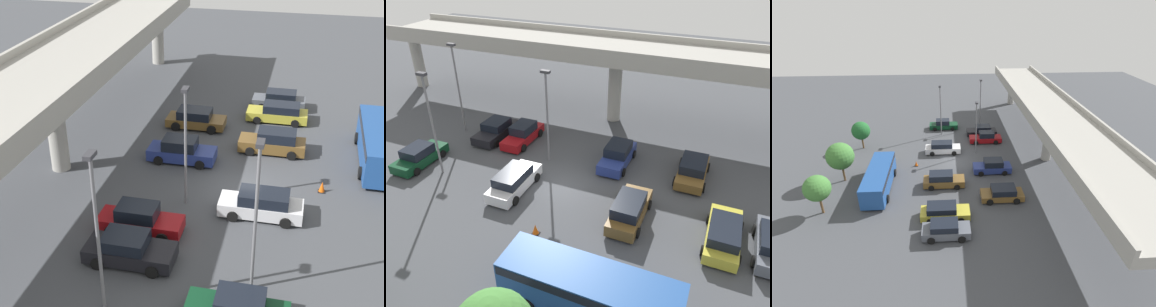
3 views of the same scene
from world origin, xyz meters
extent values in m
plane|color=#424449|center=(0.00, 0.00, 0.00)|extent=(102.01, 102.01, 0.00)
cube|color=#9E9B93|center=(0.00, 12.26, 6.64)|extent=(47.61, 6.96, 0.90)
cube|color=#9E9B93|center=(0.00, 8.93, 7.37)|extent=(47.61, 0.30, 0.55)
cube|color=#9E9B93|center=(0.00, 15.59, 7.37)|extent=(47.61, 0.30, 0.55)
cylinder|color=#9E9B93|center=(-23.80, 12.26, 3.10)|extent=(1.24, 1.24, 6.19)
cylinder|color=#9E9B93|center=(0.00, 12.26, 3.10)|extent=(1.24, 1.24, 6.19)
cube|color=#0C381E|center=(-11.38, -1.43, 0.52)|extent=(1.77, 4.58, 0.71)
cube|color=black|center=(-11.38, -1.56, 1.21)|extent=(1.63, 2.16, 0.69)
cylinder|color=black|center=(-12.29, -0.01, 0.30)|extent=(0.22, 0.60, 0.60)
cylinder|color=black|center=(-10.47, -0.01, 0.30)|extent=(0.22, 0.60, 0.60)
cylinder|color=black|center=(-12.29, -2.85, 0.30)|extent=(0.22, 0.60, 0.60)
cylinder|color=black|center=(-10.47, -2.85, 0.30)|extent=(0.22, 0.60, 0.60)
cube|color=black|center=(-8.36, 4.51, 0.55)|extent=(1.94, 4.61, 0.75)
cube|color=black|center=(-8.36, 4.74, 1.26)|extent=(1.79, 2.26, 0.66)
cylinder|color=black|center=(-7.36, 3.08, 0.33)|extent=(0.22, 0.66, 0.66)
cylinder|color=black|center=(-9.35, 3.08, 0.33)|extent=(0.22, 0.66, 0.66)
cylinder|color=black|center=(-7.36, 5.94, 0.33)|extent=(0.22, 0.66, 0.66)
cylinder|color=black|center=(-9.35, 5.94, 0.33)|extent=(0.22, 0.66, 0.66)
cube|color=maroon|center=(-5.75, 4.79, 0.55)|extent=(1.71, 4.72, 0.72)
cube|color=black|center=(-5.75, 4.94, 1.29)|extent=(1.57, 2.21, 0.75)
cylinder|color=black|center=(-4.87, 3.33, 0.34)|extent=(0.22, 0.67, 0.67)
cylinder|color=black|center=(-6.62, 3.33, 0.34)|extent=(0.22, 0.67, 0.67)
cylinder|color=black|center=(-4.87, 6.25, 0.34)|extent=(0.22, 0.67, 0.67)
cylinder|color=black|center=(-6.62, 6.25, 0.34)|extent=(0.22, 0.67, 0.67)
cube|color=silver|center=(-2.73, -1.52, 0.56)|extent=(1.80, 4.84, 0.76)
cube|color=black|center=(-2.73, -1.68, 1.27)|extent=(1.66, 2.86, 0.66)
cylinder|color=black|center=(-3.65, -0.02, 0.32)|extent=(0.22, 0.64, 0.64)
cylinder|color=black|center=(-1.81, -0.02, 0.32)|extent=(0.22, 0.64, 0.64)
cylinder|color=black|center=(-3.65, -3.02, 0.32)|extent=(0.22, 0.64, 0.64)
cylinder|color=black|center=(-1.81, -3.02, 0.32)|extent=(0.22, 0.64, 0.64)
cube|color=navy|center=(2.88, 4.54, 0.57)|extent=(1.83, 4.67, 0.78)
cube|color=black|center=(2.88, 4.68, 1.33)|extent=(1.69, 2.29, 0.75)
cylinder|color=black|center=(3.82, 3.10, 0.32)|extent=(0.22, 0.65, 0.65)
cylinder|color=black|center=(1.94, 3.10, 0.32)|extent=(0.22, 0.65, 0.65)
cylinder|color=black|center=(3.82, 5.99, 0.32)|extent=(0.22, 0.65, 0.65)
cylinder|color=black|center=(1.94, 5.99, 0.32)|extent=(0.22, 0.65, 0.65)
cube|color=brown|center=(5.61, -1.41, 0.57)|extent=(1.81, 4.69, 0.78)
cube|color=black|center=(5.61, -1.72, 1.33)|extent=(1.66, 2.67, 0.73)
cylinder|color=black|center=(4.68, 0.05, 0.33)|extent=(0.22, 0.65, 0.65)
cylinder|color=black|center=(6.54, 0.05, 0.33)|extent=(0.22, 0.65, 0.65)
cylinder|color=black|center=(4.68, -2.86, 0.33)|extent=(0.22, 0.65, 0.65)
cylinder|color=black|center=(6.54, -2.86, 0.33)|extent=(0.22, 0.65, 0.65)
cube|color=brown|center=(8.59, 4.79, 0.52)|extent=(1.94, 4.56, 0.65)
cube|color=black|center=(8.59, 4.91, 1.18)|extent=(1.79, 2.58, 0.67)
cylinder|color=black|center=(9.58, 3.38, 0.36)|extent=(0.22, 0.72, 0.72)
cylinder|color=black|center=(7.59, 3.38, 0.36)|extent=(0.22, 0.72, 0.72)
cylinder|color=black|center=(9.58, 6.21, 0.36)|extent=(0.22, 0.72, 0.72)
cylinder|color=black|center=(7.59, 6.21, 0.36)|extent=(0.22, 0.72, 0.72)
cube|color=gold|center=(11.24, -1.30, 0.52)|extent=(1.86, 4.84, 0.69)
cube|color=black|center=(11.24, -1.64, 1.18)|extent=(1.71, 2.87, 0.63)
cylinder|color=black|center=(10.29, 0.20, 0.31)|extent=(0.22, 0.62, 0.62)
cylinder|color=black|center=(12.19, 0.20, 0.31)|extent=(0.22, 0.62, 0.62)
cylinder|color=black|center=(10.29, -2.80, 0.31)|extent=(0.22, 0.62, 0.62)
cylinder|color=black|center=(12.19, -2.80, 0.31)|extent=(0.22, 0.62, 0.62)
cube|color=#515660|center=(13.88, -1.23, 0.57)|extent=(1.78, 4.39, 0.77)
cube|color=black|center=(13.88, -1.39, 1.26)|extent=(1.63, 2.49, 0.61)
cylinder|color=black|center=(12.97, 0.13, 0.34)|extent=(0.22, 0.69, 0.69)
cylinder|color=black|center=(14.79, 0.13, 0.34)|extent=(0.22, 0.69, 0.69)
cylinder|color=black|center=(12.97, -2.59, 0.34)|extent=(0.22, 0.69, 0.69)
cylinder|color=black|center=(14.79, -2.59, 0.34)|extent=(0.22, 0.69, 0.69)
cube|color=#1E478C|center=(5.70, -8.67, 1.36)|extent=(8.63, 2.44, 2.25)
cube|color=black|center=(5.70, -8.67, 2.16)|extent=(8.46, 2.49, 0.50)
cylinder|color=black|center=(8.37, -7.43, 0.43)|extent=(0.86, 0.29, 0.86)
cylinder|color=black|center=(8.37, -9.91, 0.43)|extent=(0.86, 0.29, 0.86)
cylinder|color=black|center=(3.02, -7.43, 0.43)|extent=(0.86, 0.29, 0.86)
cylinder|color=black|center=(3.02, -9.91, 0.43)|extent=(0.86, 0.29, 0.86)
cylinder|color=slate|center=(-11.79, 4.62, 3.88)|extent=(0.16, 0.16, 7.77)
cube|color=#333338|center=(-11.79, 4.62, 7.87)|extent=(0.70, 0.35, 0.20)
cylinder|color=slate|center=(-8.99, -1.78, 3.82)|extent=(0.16, 0.16, 7.64)
cube|color=#333338|center=(-8.99, -1.78, 7.74)|extent=(0.70, 0.35, 0.20)
cylinder|color=slate|center=(-2.34, 3.03, 3.60)|extent=(0.16, 0.16, 7.19)
cube|color=#333338|center=(-2.34, 3.03, 7.29)|extent=(0.70, 0.35, 0.20)
cylinder|color=brown|center=(-4.88, -13.01, 0.82)|extent=(0.24, 0.24, 1.64)
sphere|color=#1E5B28|center=(-4.88, -13.01, 2.73)|extent=(2.57, 2.57, 2.57)
cylinder|color=brown|center=(3.75, -13.19, 0.97)|extent=(0.24, 0.24, 1.94)
sphere|color=#3D7533|center=(3.75, -13.19, 3.27)|extent=(3.14, 3.14, 3.14)
cylinder|color=brown|center=(9.76, -13.65, 0.93)|extent=(0.24, 0.24, 1.85)
sphere|color=#3D7533|center=(9.76, -13.65, 2.96)|extent=(2.61, 2.61, 2.61)
cube|color=black|center=(0.79, -4.99, 0.02)|extent=(0.44, 0.44, 0.04)
cone|color=#EA590F|center=(0.79, -4.99, 0.35)|extent=(0.40, 0.40, 0.70)
camera|label=1|loc=(-29.00, -3.41, 17.54)|focal=50.00mm
camera|label=2|loc=(9.83, -19.66, 15.76)|focal=35.00mm
camera|label=3|loc=(34.69, -0.91, 19.38)|focal=28.00mm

